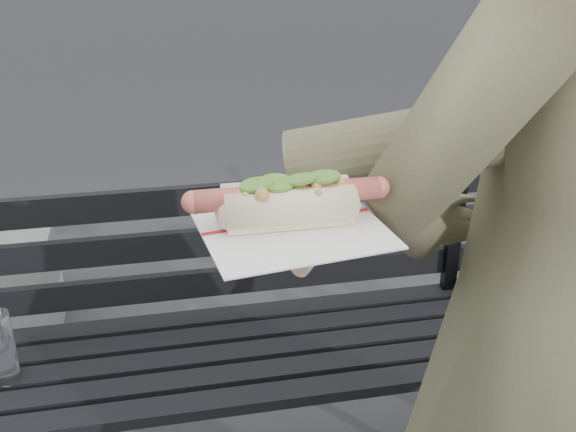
# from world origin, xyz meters

# --- Properties ---
(park_bench) EXTENTS (1.50, 0.44, 0.88)m
(park_bench) POSITION_xyz_m (0.05, 0.85, 0.52)
(park_bench) COLOR black
(park_bench) RESTS_ON ground
(person) EXTENTS (0.81, 0.66, 1.92)m
(person) POSITION_xyz_m (0.46, 0.08, 0.96)
(person) COLOR brown
(person) RESTS_ON ground
(held_hotdog) EXTENTS (0.64, 0.32, 0.20)m
(held_hotdog) POSITION_xyz_m (0.24, 0.04, 1.29)
(held_hotdog) COLOR brown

